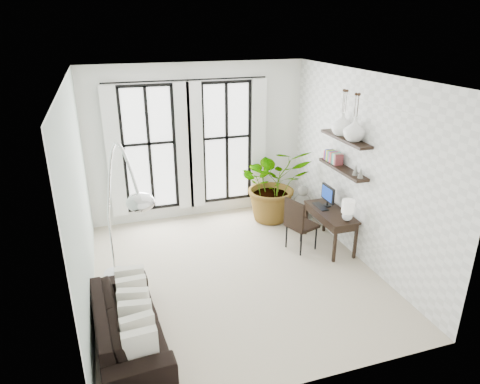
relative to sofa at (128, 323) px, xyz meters
name	(u,v)px	position (x,y,z in m)	size (l,w,h in m)	color
floor	(235,273)	(1.80, 1.17, -0.30)	(5.00, 5.00, 0.00)	#BFB098
ceiling	(234,77)	(1.80, 1.17, 2.90)	(5.00, 5.00, 0.00)	white
wall_left	(79,201)	(-0.45, 1.17, 1.30)	(5.00, 5.00, 0.00)	#9EB0A3
wall_right	(361,169)	(4.05, 1.17, 1.30)	(5.00, 5.00, 0.00)	white
wall_back	(198,143)	(1.80, 3.67, 1.30)	(4.50, 4.50, 0.00)	white
windows	(189,146)	(1.60, 3.60, 1.26)	(3.26, 0.13, 2.65)	white
wall_shelves	(343,156)	(3.91, 1.56, 1.42)	(0.25, 1.30, 0.60)	black
sofa	(128,323)	(0.00, 0.00, 0.00)	(2.07, 0.81, 0.61)	black
throw_pillows	(135,309)	(0.10, 0.00, 0.20)	(0.40, 1.52, 0.40)	silver
plant	(274,183)	(3.21, 2.95, 0.50)	(1.45, 1.25, 1.61)	#2D7228
desk	(332,214)	(3.75, 1.47, 0.38)	(0.51, 1.20, 1.10)	black
desk_chair	(298,222)	(3.13, 1.56, 0.27)	(0.60, 0.60, 1.00)	black
arc_lamp	(119,181)	(0.10, 0.83, 1.65)	(0.76, 1.94, 2.52)	silver
buddha	(302,207)	(3.70, 2.60, 0.04)	(0.46, 0.46, 0.82)	gray
vase_a	(355,130)	(3.91, 1.27, 1.96)	(0.37, 0.37, 0.38)	white
vase_b	(342,124)	(3.91, 1.67, 1.96)	(0.37, 0.37, 0.38)	white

